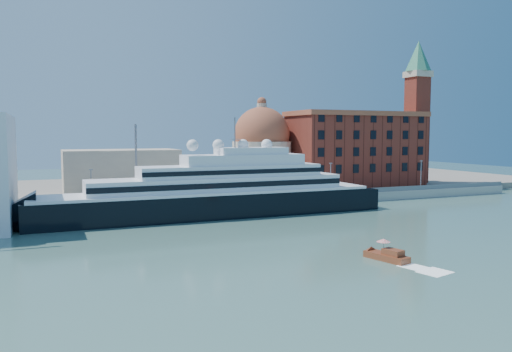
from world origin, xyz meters
name	(u,v)px	position (x,y,z in m)	size (l,w,h in m)	color
ground	(278,234)	(0.00, 0.00, 0.00)	(400.00, 400.00, 0.00)	#365E58
quay	(219,203)	(0.00, 34.00, 1.25)	(180.00, 10.00, 2.50)	gray
land	(178,188)	(0.00, 75.00, 1.00)	(260.00, 72.00, 2.00)	slate
quay_fence	(225,198)	(0.00, 29.50, 3.10)	(180.00, 0.10, 1.20)	slate
superyacht	(200,197)	(-8.01, 23.00, 4.43)	(85.90, 11.91, 25.67)	black
water_taxi	(387,255)	(6.18, -23.81, 0.77)	(3.87, 7.13, 3.22)	maroon
warehouse	(356,148)	(52.00, 52.00, 13.79)	(43.00, 19.00, 23.25)	maroon
campanile	(417,102)	(76.00, 52.00, 28.76)	(8.40, 8.40, 47.00)	maroon
church	(213,159)	(6.39, 57.72, 10.91)	(66.00, 18.00, 25.50)	beige
lamp_posts	(169,170)	(-12.67, 32.27, 9.84)	(120.80, 2.40, 18.00)	slate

